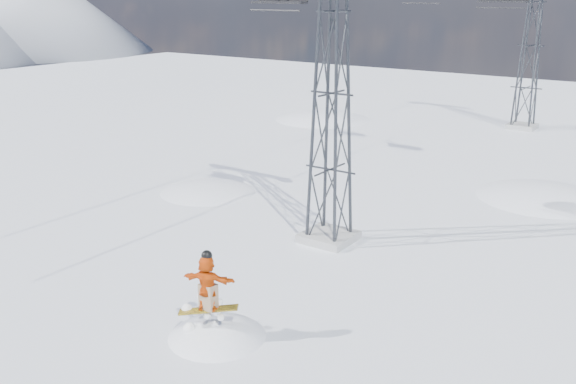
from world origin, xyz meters
name	(u,v)px	position (x,y,z in m)	size (l,w,h in m)	color
ground	(156,320)	(0.00, 0.00, 0.00)	(120.00, 120.00, 0.00)	white
snow_terrain	(361,300)	(-4.77, 21.24, -9.59)	(39.00, 37.00, 22.00)	white
lift_tower_near	(332,94)	(0.80, 8.00, 5.47)	(5.20, 1.80, 11.43)	#999999
lift_tower_far	(531,46)	(0.80, 33.00, 5.47)	(5.20, 1.80, 11.43)	#999999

